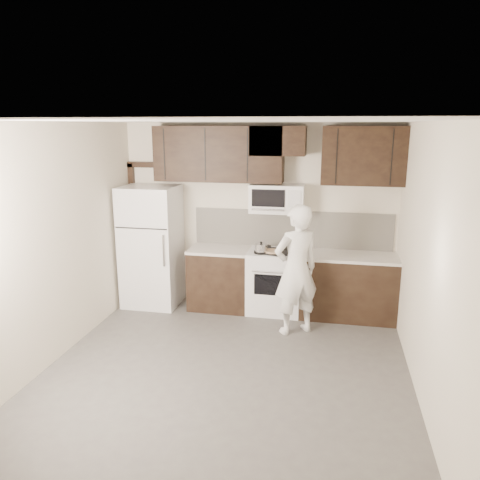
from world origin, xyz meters
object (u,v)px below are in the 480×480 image
(microwave, at_px, (277,198))
(person, at_px, (296,270))
(refrigerator, at_px, (152,246))
(stove, at_px, (275,281))

(microwave, height_order, person, microwave)
(microwave, xyz_separation_m, refrigerator, (-1.85, -0.17, -0.75))
(stove, distance_m, microwave, 1.20)
(microwave, bearing_deg, stove, -89.90)
(refrigerator, xyz_separation_m, person, (2.21, -0.62, -0.04))
(stove, height_order, person, person)
(stove, bearing_deg, microwave, 90.10)
(refrigerator, height_order, person, refrigerator)
(refrigerator, bearing_deg, stove, 1.51)
(refrigerator, relative_size, person, 1.05)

